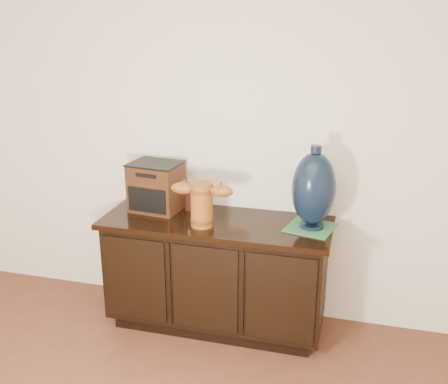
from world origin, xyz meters
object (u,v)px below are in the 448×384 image
(spray_can, at_px, (189,198))
(sideboard, at_px, (216,272))
(lamp_base, at_px, (314,189))
(terracotta_vessel, at_px, (202,202))
(tv_radio, at_px, (156,187))

(spray_can, bearing_deg, sideboard, -30.75)
(lamp_base, relative_size, spray_can, 3.12)
(sideboard, xyz_separation_m, terracotta_vessel, (-0.06, -0.11, 0.52))
(spray_can, bearing_deg, terracotta_vessel, -55.26)
(tv_radio, height_order, lamp_base, lamp_base)
(sideboard, height_order, terracotta_vessel, terracotta_vessel)
(lamp_base, bearing_deg, sideboard, -177.42)
(sideboard, xyz_separation_m, spray_can, (-0.23, 0.14, 0.45))
(terracotta_vessel, bearing_deg, sideboard, 59.27)
(tv_radio, bearing_deg, terracotta_vessel, -20.31)
(sideboard, distance_m, lamp_base, 0.86)
(tv_radio, xyz_separation_m, spray_can, (0.21, 0.05, -0.08))
(terracotta_vessel, relative_size, lamp_base, 0.76)
(sideboard, distance_m, terracotta_vessel, 0.54)
(terracotta_vessel, xyz_separation_m, spray_can, (-0.17, 0.25, -0.08))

